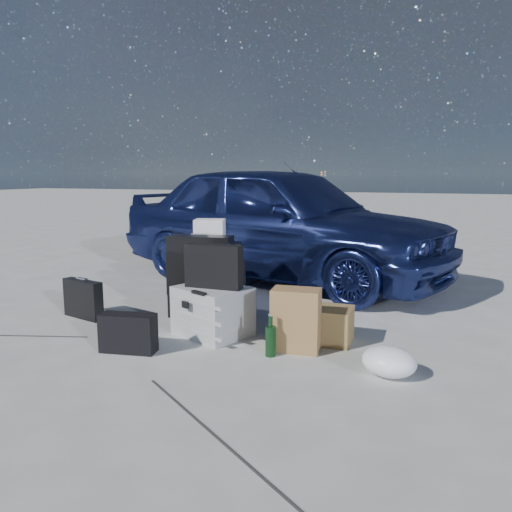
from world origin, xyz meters
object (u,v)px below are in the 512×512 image
at_px(duffel_bag, 205,278).
at_px(green_bottle, 271,336).
at_px(car, 280,221).
at_px(suitcase_right, 212,276).
at_px(pelican_case, 213,311).
at_px(briefcase, 83,299).
at_px(suitcase_left, 201,277).
at_px(cardboard_box, 328,325).

height_order(duffel_bag, green_bottle, duffel_bag).
xyz_separation_m(car, suitcase_right, (-0.15, -1.46, -0.37)).
height_order(pelican_case, briefcase, pelican_case).
bearing_deg(duffel_bag, green_bottle, -36.86).
height_order(suitcase_right, duffel_bag, suitcase_right).
distance_m(suitcase_left, green_bottle, 1.12).
distance_m(pelican_case, duffel_bag, 1.21).
bearing_deg(cardboard_box, suitcase_left, 167.99).
distance_m(suitcase_right, green_bottle, 1.32).
relative_size(suitcase_left, green_bottle, 2.49).
xyz_separation_m(car, cardboard_box, (1.04, -1.98, -0.55)).
bearing_deg(pelican_case, suitcase_left, 149.53).
relative_size(pelican_case, suitcase_left, 0.73).
distance_m(duffel_bag, green_bottle, 1.76).
bearing_deg(green_bottle, pelican_case, 154.07).
bearing_deg(suitcase_left, cardboard_box, -20.70).
bearing_deg(suitcase_right, suitcase_left, -99.85).
relative_size(car, suitcase_left, 5.64).
xyz_separation_m(car, briefcase, (-1.05, -2.13, -0.51)).
height_order(suitcase_left, green_bottle, suitcase_left).
height_order(suitcase_left, cardboard_box, suitcase_left).
height_order(car, suitcase_right, car).
distance_m(car, duffel_bag, 1.26).
relative_size(briefcase, suitcase_left, 0.60).
relative_size(duffel_bag, cardboard_box, 2.21).
bearing_deg(suitcase_left, pelican_case, -61.33).
bearing_deg(cardboard_box, car, 117.66).
relative_size(briefcase, cardboard_box, 1.23).
bearing_deg(cardboard_box, green_bottle, -124.33).
xyz_separation_m(car, suitcase_left, (-0.13, -1.73, -0.32)).
relative_size(suitcase_left, duffel_bag, 0.93).
bearing_deg(suitcase_right, pelican_case, -79.13).
relative_size(pelican_case, duffel_bag, 0.68).
bearing_deg(briefcase, green_bottle, 5.00).
relative_size(briefcase, green_bottle, 1.49).
height_order(pelican_case, green_bottle, pelican_case).
bearing_deg(suitcase_right, briefcase, -158.64).
height_order(cardboard_box, green_bottle, green_bottle).
relative_size(suitcase_right, cardboard_box, 1.79).
xyz_separation_m(pelican_case, suitcase_left, (-0.31, 0.40, 0.17)).
bearing_deg(green_bottle, cardboard_box, 55.67).
bearing_deg(duffel_bag, car, 80.96).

